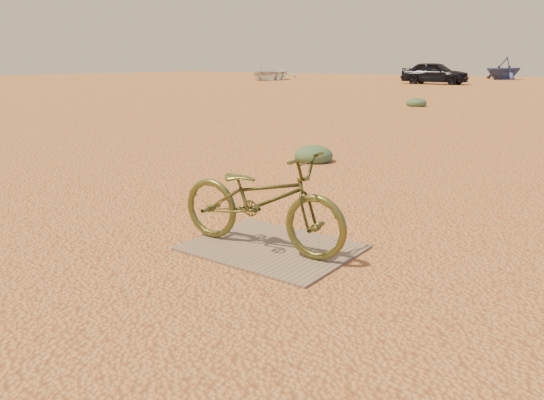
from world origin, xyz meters
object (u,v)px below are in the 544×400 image
Objects in this scene: bicycle at (261,200)px; car at (435,73)px; boat_near_left at (269,73)px; plywood_board at (272,248)px; boat_far_left at (504,68)px.

car is at bearing 13.06° from bicycle.
plywood_board is at bearing -67.84° from boat_near_left.
boat_near_left is at bearing -108.86° from boat_far_left.
boat_far_left reaches higher than boat_near_left.
boat_near_left is at bearing 32.14° from bicycle.
car reaches higher than bicycle.
boat_near_left is at bearing 126.66° from plywood_board.
bicycle is (-0.07, -0.07, 0.46)m from plywood_board.
plywood_board is 49.45m from boat_far_left.
boat_near_left is (-26.26, 35.45, 0.11)m from bicycle.
car is 13.16m from boat_far_left.
bicycle is 44.11m from boat_near_left.
plywood_board is at bearing -163.50° from car.
boat_near_left reaches higher than bicycle.
bicycle is 0.36× the size of car.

